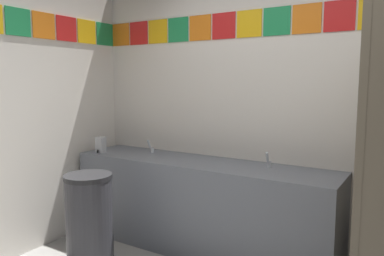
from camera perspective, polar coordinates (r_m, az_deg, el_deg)
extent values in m
cube|color=silver|center=(3.36, 14.59, 2.75)|extent=(4.02, 0.08, 2.62)
cube|color=orange|center=(4.31, -10.67, 13.64)|extent=(0.23, 0.01, 0.23)
cube|color=red|center=(4.14, -8.03, 13.96)|extent=(0.23, 0.01, 0.23)
cube|color=yellow|center=(3.99, -5.18, 14.27)|extent=(0.23, 0.01, 0.23)
cube|color=#1E8C4C|center=(3.84, -2.10, 14.57)|extent=(0.23, 0.01, 0.23)
cube|color=orange|center=(3.71, 1.22, 14.85)|extent=(0.23, 0.01, 0.23)
cube|color=red|center=(3.59, 4.79, 15.09)|extent=(0.23, 0.01, 0.23)
cube|color=yellow|center=(3.48, 8.61, 15.29)|extent=(0.23, 0.01, 0.23)
cube|color=#1E8C4C|center=(3.39, 12.65, 15.42)|extent=(0.23, 0.01, 0.23)
cube|color=orange|center=(3.31, 16.90, 15.49)|extent=(0.23, 0.01, 0.23)
cube|color=red|center=(3.26, 21.33, 15.47)|extent=(0.23, 0.01, 0.23)
cube|color=yellow|center=(3.22, 25.89, 15.36)|extent=(0.23, 0.01, 0.23)
cube|color=#1E8C4C|center=(3.66, -24.74, 14.33)|extent=(0.01, 0.23, 0.23)
cube|color=orange|center=(3.80, -21.43, 14.18)|extent=(0.01, 0.23, 0.23)
cube|color=red|center=(3.96, -18.38, 14.00)|extent=(0.01, 0.23, 0.23)
cube|color=yellow|center=(4.13, -15.58, 13.80)|extent=(0.01, 0.23, 0.23)
cube|color=#1E8C4C|center=(4.30, -13.00, 13.59)|extent=(0.01, 0.23, 0.23)
cube|color=slate|center=(3.54, 1.08, -11.63)|extent=(2.49, 0.57, 0.83)
cube|color=slate|center=(3.67, 3.28, -4.90)|extent=(2.49, 0.03, 0.08)
cylinder|color=silver|center=(3.77, -7.30, -4.86)|extent=(0.34, 0.34, 0.10)
cylinder|color=silver|center=(3.15, 10.63, -7.30)|extent=(0.34, 0.34, 0.10)
cylinder|color=silver|center=(3.86, -6.00, -3.34)|extent=(0.04, 0.04, 0.05)
cylinder|color=silver|center=(3.81, -6.48, -2.42)|extent=(0.02, 0.06, 0.09)
cylinder|color=silver|center=(3.26, 11.57, -5.39)|extent=(0.04, 0.04, 0.05)
cylinder|color=silver|center=(3.20, 11.29, -4.34)|extent=(0.02, 0.06, 0.09)
cube|color=#B7BABF|center=(3.94, -13.59, -2.47)|extent=(0.09, 0.07, 0.16)
cylinder|color=black|center=(3.92, -14.03, -3.43)|extent=(0.02, 0.02, 0.03)
cube|color=#726651|center=(2.52, 26.01, -5.75)|extent=(0.04, 1.42, 2.04)
cylinder|color=silver|center=(1.82, 24.45, -7.05)|extent=(0.02, 0.02, 0.10)
cylinder|color=#333338|center=(3.41, -15.19, -13.44)|extent=(0.39, 0.39, 0.74)
cylinder|color=#262628|center=(3.30, -15.41, -7.11)|extent=(0.40, 0.40, 0.04)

